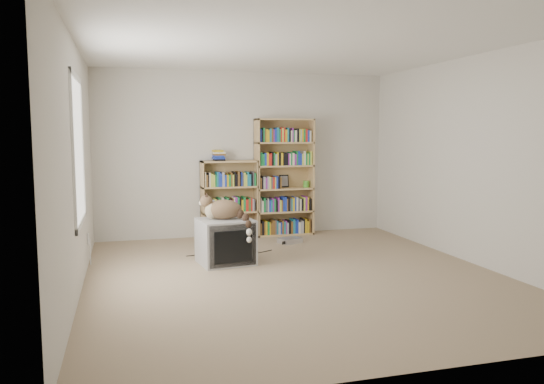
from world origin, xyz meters
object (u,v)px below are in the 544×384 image
object	(u,v)px
cat	(227,212)
dvd_player	(290,240)
bookcase_short	(229,202)
crt_tv	(225,241)
bookcase_tall	(284,180)

from	to	relation	value
cat	dvd_player	size ratio (longest dim) A/B	2.00
cat	bookcase_short	xyz separation A→B (m)	(0.34, 1.62, -0.10)
crt_tv	cat	world-z (taller)	cat
cat	dvd_player	bearing A→B (deg)	53.17
dvd_player	bookcase_tall	bearing A→B (deg)	59.56
cat	bookcase_tall	distance (m)	2.03
cat	bookcase_tall	world-z (taller)	bookcase_tall
crt_tv	bookcase_short	distance (m)	1.65
bookcase_tall	dvd_player	world-z (taller)	bookcase_tall
bookcase_tall	crt_tv	bearing A→B (deg)	-127.55
dvd_player	cat	bearing A→B (deg)	-160.19
cat	bookcase_short	world-z (taller)	bookcase_short
bookcase_tall	bookcase_short	xyz separation A→B (m)	(-0.86, 0.00, -0.32)
bookcase_tall	dvd_player	xyz separation A→B (m)	(-0.10, -0.66, -0.82)
bookcase_tall	dvd_player	size ratio (longest dim) A/B	5.80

